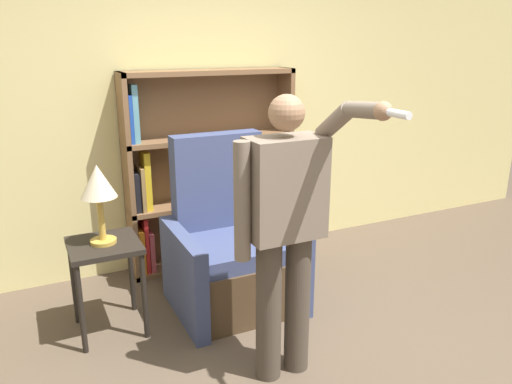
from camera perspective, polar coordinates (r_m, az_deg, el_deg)
name	(u,v)px	position (r m, az deg, el deg)	size (l,w,h in m)	color
ground_plane	(332,376)	(3.23, 8.66, -20.08)	(14.00, 14.00, 0.00)	brown
wall_back	(208,104)	(4.43, -5.53, 9.95)	(8.00, 0.06, 2.80)	#DBCC84
bookcase	(200,174)	(4.35, -6.45, 2.08)	(1.48, 0.28, 1.70)	brown
armchair	(231,254)	(3.78, -2.93, -7.14)	(0.89, 0.81, 1.27)	#4C3823
person_standing	(285,225)	(2.78, 3.37, -3.74)	(0.57, 0.78, 1.68)	#473D33
side_table	(105,259)	(3.51, -16.85, -7.31)	(0.46, 0.46, 0.65)	black
table_lamp	(98,186)	(3.34, -17.59, 0.63)	(0.23, 0.23, 0.53)	gold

